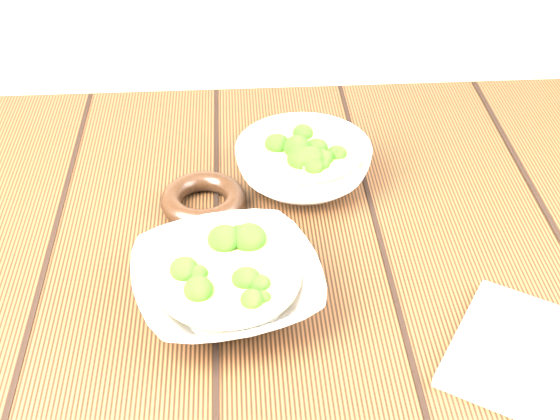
% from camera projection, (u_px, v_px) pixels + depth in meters
% --- Properties ---
extents(table, '(1.20, 0.80, 0.75)m').
position_uv_depth(table, '(236.00, 320.00, 1.01)').
color(table, '#392010').
rests_on(table, ground).
extents(soup_bowl_front, '(0.24, 0.24, 0.06)m').
position_uv_depth(soup_bowl_front, '(227.00, 284.00, 0.85)').
color(soup_bowl_front, silver).
rests_on(soup_bowl_front, table).
extents(soup_bowl_back, '(0.22, 0.22, 0.06)m').
position_uv_depth(soup_bowl_back, '(303.00, 163.00, 1.03)').
color(soup_bowl_back, silver).
rests_on(soup_bowl_back, table).
extents(trivet, '(0.14, 0.14, 0.03)m').
position_uv_depth(trivet, '(203.00, 200.00, 0.99)').
color(trivet, black).
rests_on(trivet, table).
extents(napkin, '(0.26, 0.25, 0.01)m').
position_uv_depth(napkin, '(554.00, 365.00, 0.79)').
color(napkin, beige).
rests_on(napkin, table).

